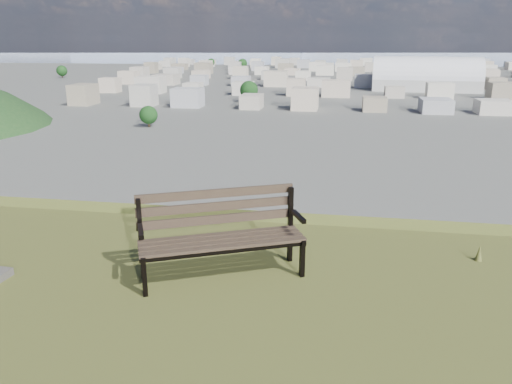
# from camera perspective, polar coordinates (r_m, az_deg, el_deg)

# --- Properties ---
(park_bench) EXTENTS (1.69, 1.15, 0.85)m
(park_bench) POSITION_cam_1_polar(r_m,az_deg,el_deg) (5.04, -4.09, -4.32)
(park_bench) COLOR #3C2E22
(park_bench) RESTS_ON hilltop_mesa
(arena) EXTENTS (57.78, 27.56, 23.77)m
(arena) POSITION_cam_1_polar(r_m,az_deg,el_deg) (294.52, 18.79, 12.01)
(arena) COLOR #B5B5B1
(arena) RESTS_ON ground
(city_blocks) EXTENTS (395.00, 361.00, 7.00)m
(city_blocks) POSITION_cam_1_polar(r_m,az_deg,el_deg) (397.28, 9.75, 13.45)
(city_blocks) COLOR silver
(city_blocks) RESTS_ON ground
(city_trees) EXTENTS (406.52, 387.20, 9.98)m
(city_trees) POSITION_cam_1_polar(r_m,az_deg,el_deg) (323.06, 4.89, 13.07)
(city_trees) COLOR #37291B
(city_trees) RESTS_ON ground
(bay_water) EXTENTS (2400.00, 700.00, 0.12)m
(bay_water) POSITION_cam_1_polar(r_m,az_deg,el_deg) (902.53, 9.91, 15.14)
(bay_water) COLOR #8391A7
(bay_water) RESTS_ON ground
(far_hills) EXTENTS (2050.00, 340.00, 60.00)m
(far_hills) POSITION_cam_1_polar(r_m,az_deg,el_deg) (1406.40, 7.43, 16.91)
(far_hills) COLOR #9FADC6
(far_hills) RESTS_ON ground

